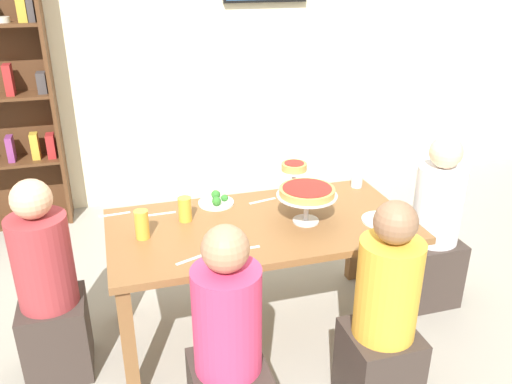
% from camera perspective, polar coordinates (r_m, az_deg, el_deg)
% --- Properties ---
extents(ground_plane, '(12.00, 12.00, 0.00)m').
position_cam_1_polar(ground_plane, '(3.40, 0.49, -14.52)').
color(ground_plane, gray).
extents(rear_partition, '(8.00, 0.12, 2.80)m').
position_cam_1_polar(rear_partition, '(4.86, -7.21, 15.28)').
color(rear_partition, beige).
rests_on(rear_partition, ground_plane).
extents(dining_table, '(1.71, 0.87, 0.74)m').
position_cam_1_polar(dining_table, '(3.04, 0.53, -4.87)').
color(dining_table, brown).
rests_on(dining_table, ground_plane).
extents(diner_near_right, '(0.34, 0.34, 1.15)m').
position_cam_1_polar(diner_near_right, '(2.70, 13.61, -13.83)').
color(diner_near_right, '#382D28').
rests_on(diner_near_right, ground_plane).
extents(diner_head_east, '(0.34, 0.34, 1.15)m').
position_cam_1_polar(diner_head_east, '(3.59, 18.64, -4.32)').
color(diner_head_east, '#382D28').
rests_on(diner_head_east, ground_plane).
extents(diner_head_west, '(0.34, 0.34, 1.15)m').
position_cam_1_polar(diner_head_west, '(3.03, -21.46, -10.37)').
color(diner_head_west, '#382D28').
rests_on(diner_head_west, ground_plane).
extents(diner_near_left, '(0.34, 0.34, 1.15)m').
position_cam_1_polar(diner_near_left, '(2.45, -3.02, -17.53)').
color(diner_near_left, '#382D28').
rests_on(diner_near_left, ground_plane).
extents(deep_dish_pizza_stand, '(0.34, 0.34, 0.21)m').
position_cam_1_polar(deep_dish_pizza_stand, '(2.95, 5.53, -0.20)').
color(deep_dish_pizza_stand, silver).
rests_on(deep_dish_pizza_stand, dining_table).
extents(personal_pizza_stand, '(0.19, 0.19, 0.21)m').
position_cam_1_polar(personal_pizza_stand, '(3.31, 4.13, 2.16)').
color(personal_pizza_stand, silver).
rests_on(personal_pizza_stand, dining_table).
extents(salad_plate_near_diner, '(0.22, 0.22, 0.07)m').
position_cam_1_polar(salad_plate_near_diner, '(3.09, 13.57, -2.92)').
color(salad_plate_near_diner, white).
rests_on(salad_plate_near_diner, dining_table).
extents(salad_plate_far_diner, '(0.22, 0.22, 0.07)m').
position_cam_1_polar(salad_plate_far_diner, '(3.23, -4.23, -0.94)').
color(salad_plate_far_diner, white).
rests_on(salad_plate_far_diner, dining_table).
extents(beer_glass_amber_tall, '(0.08, 0.08, 0.16)m').
position_cam_1_polar(beer_glass_amber_tall, '(2.87, -12.25, -3.46)').
color(beer_glass_amber_tall, gold).
rests_on(beer_glass_amber_tall, dining_table).
extents(beer_glass_amber_short, '(0.08, 0.08, 0.14)m').
position_cam_1_polar(beer_glass_amber_short, '(3.02, -7.70, -1.86)').
color(beer_glass_amber_short, gold).
rests_on(beer_glass_amber_short, dining_table).
extents(water_glass_clear_near, '(0.07, 0.07, 0.11)m').
position_cam_1_polar(water_glass_clear_near, '(3.51, 10.87, 1.39)').
color(water_glass_clear_near, white).
rests_on(water_glass_clear_near, dining_table).
extents(cutlery_fork_near, '(0.18, 0.02, 0.00)m').
position_cam_1_polar(cutlery_fork_near, '(2.73, -1.42, -6.19)').
color(cutlery_fork_near, silver).
rests_on(cutlery_fork_near, dining_table).
extents(cutlery_knife_near, '(0.18, 0.03, 0.00)m').
position_cam_1_polar(cutlery_knife_near, '(3.20, -15.05, -2.36)').
color(cutlery_knife_near, silver).
rests_on(cutlery_knife_near, dining_table).
extents(cutlery_fork_far, '(0.18, 0.02, 0.00)m').
position_cam_1_polar(cutlery_fork_far, '(3.15, -10.32, -2.35)').
color(cutlery_fork_far, silver).
rests_on(cutlery_fork_far, dining_table).
extents(cutlery_knife_far, '(0.18, 0.05, 0.00)m').
position_cam_1_polar(cutlery_knife_far, '(3.26, 0.71, -0.96)').
color(cutlery_knife_far, silver).
rests_on(cutlery_knife_far, dining_table).
extents(cutlery_spare_fork, '(0.17, 0.08, 0.00)m').
position_cam_1_polar(cutlery_spare_fork, '(2.67, -6.94, -7.22)').
color(cutlery_spare_fork, silver).
rests_on(cutlery_spare_fork, dining_table).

